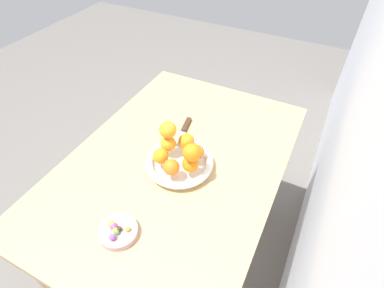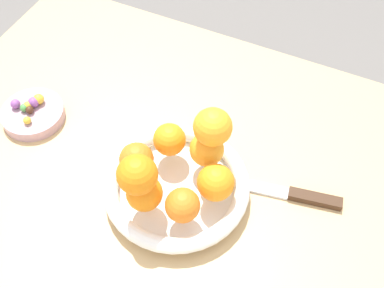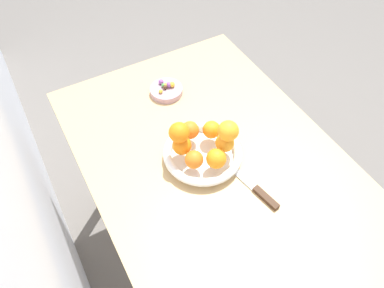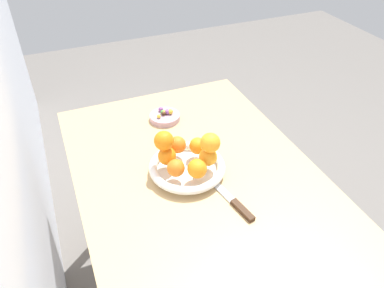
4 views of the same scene
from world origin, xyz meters
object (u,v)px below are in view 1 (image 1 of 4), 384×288
Objects in this scene: orange_1 at (197,152)px; candy_ball_2 at (118,228)px; candy_ball_4 at (128,229)px; knife at (182,134)px; orange_7 at (168,130)px; candy_ball_0 at (114,227)px; orange_6 at (192,153)px; orange_2 at (186,141)px; candy_ball_3 at (115,229)px; fruit_bowl at (180,163)px; dining_table at (176,176)px; candy_ball_6 at (112,224)px; candy_dish at (118,232)px; candy_ball_1 at (111,237)px; orange_4 at (161,156)px; candy_ball_5 at (115,230)px; candy_ball_7 at (116,232)px; orange_5 at (171,167)px; orange_3 at (168,144)px; orange_0 at (190,164)px.

orange_1 reaches higher than candy_ball_2.
candy_ball_4 is 0.47m from knife.
orange_7 reaches higher than candy_ball_0.
orange_7 is 0.36m from candy_ball_4.
orange_6 reaches higher than orange_1.
orange_2 reaches higher than candy_ball_3.
candy_ball_3 is (0.33, -0.04, 0.01)m from fruit_bowl.
orange_7 is (-0.01, -0.03, 0.22)m from dining_table.
candy_ball_0 is at bearing -20.64° from orange_6.
orange_2 reaches higher than candy_ball_6.
candy_ball_6 is at bearing -4.70° from dining_table.
candy_dish is at bearing 96.34° from candy_ball_0.
candy_ball_1 is at bearing 4.62° from knife.
orange_4 is 0.29m from candy_ball_3.
candy_ball_7 is at bearing 65.38° from candy_ball_5.
candy_ball_3 is (0.35, -0.01, 0.12)m from dining_table.
candy_ball_1 is (0.03, 0.01, -0.00)m from candy_ball_0.
candy_ball_6 reaches higher than knife.
fruit_bowl is 11.99× the size of candy_ball_6.
candy_dish is at bearing 169.69° from candy_ball_5.
candy_ball_7 reaches higher than candy_dish.
orange_5 is (0.10, -0.04, 0.00)m from orange_1.
knife is at bearing -173.92° from orange_3.
candy_dish is at bearing -0.91° from dining_table.
candy_ball_6 is (-0.00, -0.01, 0.00)m from candy_ball_0.
candy_ball_1 is at bearing 25.75° from candy_ball_0.
orange_2 is at bearing 156.08° from orange_4.
candy_ball_0 reaches higher than candy_ball_3.
orange_4 is at bearing 7.50° from orange_7.
orange_0 is 4.00× the size of candy_ball_4.
candy_dish is 2.03× the size of orange_3.
candy_ball_1 is 0.89× the size of candy_ball_6.
orange_0 is at bearing 158.60° from candy_ball_6.
candy_ball_7 is at bearing -12.44° from orange_1.
orange_5 is 0.14m from orange_7.
candy_ball_3 and candy_ball_5 have the same top height.
orange_2 is 3.01× the size of candy_ball_0.
orange_4 reaches higher than knife.
orange_5 is at bearing 176.71° from candy_ball_4.
candy_ball_1 is at bearing 18.88° from candy_ball_3.
dining_table is 19.66× the size of orange_4.
fruit_bowl is at bearing -114.35° from orange_0.
candy_ball_1 is 0.02m from candy_ball_5.
orange_6 reaches higher than candy_ball_0.
orange_5 is 0.25m from knife.
orange_4 is 0.29m from candy_ball_0.
orange_3 is 0.38m from candy_ball_1.
orange_5 is at bearing 33.97° from orange_7.
orange_6 is at bearing 67.45° from orange_0.
orange_2 is (-0.07, -0.01, 0.05)m from fruit_bowl.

